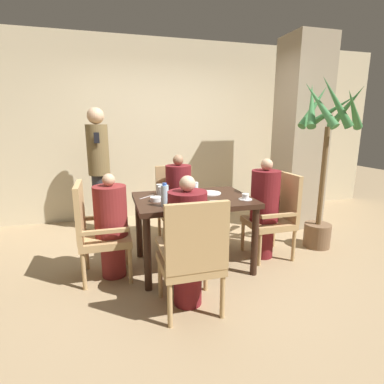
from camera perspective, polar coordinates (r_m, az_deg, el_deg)
ground_plane at (r=3.39m, az=0.20°, el=-13.66°), size 16.00×16.00×0.00m
wall_back at (r=4.98m, az=-6.20°, el=11.51°), size 8.00×0.06×2.80m
pillar_stone at (r=4.73m, az=19.90°, el=10.15°), size 0.59×0.59×2.70m
dining_table at (r=3.15m, az=0.21°, el=-2.93°), size 1.20×0.87×0.76m
chair_left_side at (r=3.09m, az=-17.81°, el=-6.74°), size 0.49×0.49×0.97m
diner_in_left_chair at (r=3.08m, az=-15.10°, el=-6.06°), size 0.32×0.32×1.05m
chair_far_side at (r=3.96m, az=-3.05°, el=-1.81°), size 0.49×0.49×0.97m
diner_in_far_chair at (r=3.80m, az=-2.57°, el=-1.27°), size 0.32×0.32×1.14m
chair_right_side at (r=3.58m, az=15.61°, el=-3.89°), size 0.49×0.49×0.97m
diner_in_right_chair at (r=3.49m, az=13.62°, el=-2.93°), size 0.32×0.32×1.14m
chair_near_corner at (r=2.40m, az=0.08°, el=-11.90°), size 0.49×0.49×0.97m
diner_in_near_chair at (r=2.50m, az=-0.85°, el=-9.25°), size 0.32×0.32×1.12m
standing_host at (r=4.40m, az=-17.29°, el=4.69°), size 0.29×0.33×1.73m
potted_palm at (r=3.91m, az=23.91°, el=5.12°), size 0.75×0.83×2.04m
plate_main_left at (r=2.92m, az=-0.25°, el=-1.94°), size 0.25×0.25×0.01m
plate_main_right at (r=3.32m, az=-2.03°, el=-0.15°), size 0.25×0.25×0.01m
plate_dessert_center at (r=3.30m, az=3.37°, el=-0.22°), size 0.25×0.25×0.01m
teacup_with_saucer at (r=3.08m, az=10.13°, el=-1.01°), size 0.14×0.14×0.06m
bowl_small at (r=3.00m, az=-6.86°, el=-1.33°), size 0.12×0.12×0.04m
water_bottle at (r=2.78m, az=-5.22°, el=-0.67°), size 0.07×0.07×0.22m
glass_tall_near at (r=3.16m, az=-5.88°, el=0.06°), size 0.07×0.07×0.11m
glass_tall_mid at (r=3.38m, az=0.62°, el=0.98°), size 0.07×0.07×0.11m
glass_tall_far at (r=3.28m, az=-6.24°, el=0.53°), size 0.07×0.07×0.11m
salt_shaker at (r=2.76m, az=-3.93°, el=-2.07°), size 0.03×0.03×0.09m
pepper_shaker at (r=2.77m, az=-3.13°, el=-2.05°), size 0.03×0.03×0.08m
fork_beside_plate at (r=3.01m, az=5.60°, el=-1.61°), size 0.19×0.06×0.00m
knife_beside_plate at (r=3.19m, az=-8.46°, el=-0.89°), size 0.17×0.14×0.00m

